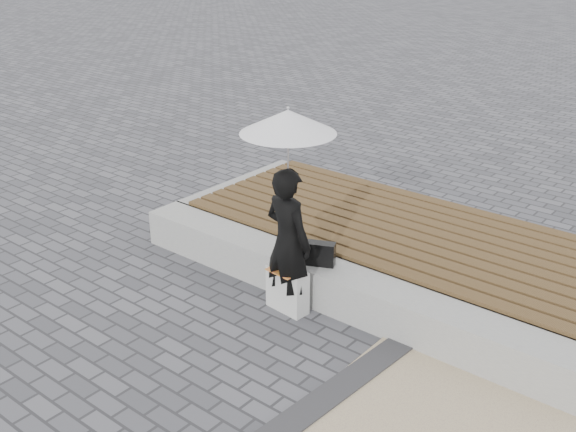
% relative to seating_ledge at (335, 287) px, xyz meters
% --- Properties ---
extents(ground, '(80.00, 80.00, 0.00)m').
position_rel_seating_ledge_xyz_m(ground, '(0.00, -1.60, -0.20)').
color(ground, '#535359').
rests_on(ground, ground).
extents(seating_ledge, '(5.00, 0.45, 0.40)m').
position_rel_seating_ledge_xyz_m(seating_ledge, '(0.00, 0.00, 0.00)').
color(seating_ledge, '#A6A7A1').
rests_on(seating_ledge, ground).
extents(timber_platform, '(5.00, 2.00, 0.40)m').
position_rel_seating_ledge_xyz_m(timber_platform, '(0.00, 1.20, 0.00)').
color(timber_platform, gray).
rests_on(timber_platform, ground).
extents(timber_decking, '(4.60, 2.00, 0.04)m').
position_rel_seating_ledge_xyz_m(timber_decking, '(0.00, 1.20, 0.22)').
color(timber_decking, brown).
rests_on(timber_decking, timber_platform).
extents(woman, '(0.58, 0.42, 1.47)m').
position_rel_seating_ledge_xyz_m(woman, '(-0.30, -0.37, 0.53)').
color(woman, black).
rests_on(woman, ground).
extents(parasol, '(0.86, 0.86, 1.10)m').
position_rel_seating_ledge_xyz_m(parasol, '(-0.30, -0.37, 1.70)').
color(parasol, '#B5B5BA').
rests_on(parasol, ground).
extents(handbag, '(0.35, 0.24, 0.24)m').
position_rel_seating_ledge_xyz_m(handbag, '(-0.19, -0.04, 0.32)').
color(handbag, black).
rests_on(handbag, seating_ledge).
extents(canvas_tote, '(0.44, 0.22, 0.45)m').
position_rel_seating_ledge_xyz_m(canvas_tote, '(-0.30, -0.37, 0.02)').
color(canvas_tote, '#BBBBB6').
rests_on(canvas_tote, ground).
extents(magazine, '(0.32, 0.25, 0.01)m').
position_rel_seating_ledge_xyz_m(magazine, '(-0.30, -0.42, 0.25)').
color(magazine, '#CF293F').
rests_on(magazine, canvas_tote).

